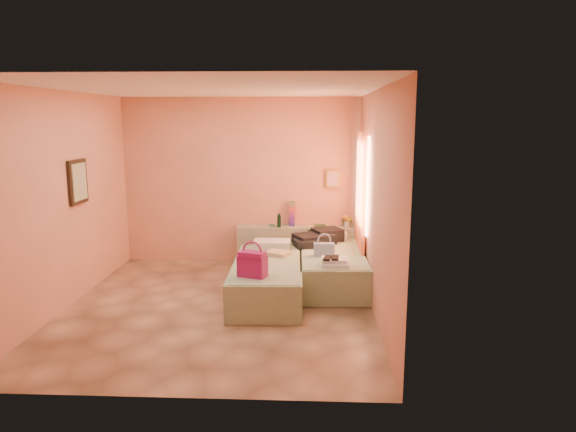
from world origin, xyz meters
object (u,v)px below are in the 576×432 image
(towel_stack, at_px, (336,262))
(magenta_handbag, at_px, (252,264))
(water_bottle, at_px, (279,221))
(flower_vase, at_px, (347,220))
(headboard_ledge, at_px, (298,245))
(blue_handbag, at_px, (324,250))
(bed_left, at_px, (268,280))
(bed_right, at_px, (331,267))
(green_book, at_px, (320,226))

(towel_stack, bearing_deg, magenta_handbag, -154.05)
(water_bottle, height_order, flower_vase, flower_vase)
(headboard_ledge, distance_m, flower_vase, 0.94)
(water_bottle, xyz_separation_m, blue_handbag, (0.73, -1.26, -0.17))
(bed_left, relative_size, blue_handbag, 6.85)
(bed_left, bearing_deg, flower_vase, 53.22)
(headboard_ledge, bearing_deg, flower_vase, -0.04)
(bed_left, xyz_separation_m, magenta_handbag, (-0.13, -0.64, 0.41))
(bed_left, height_order, towel_stack, towel_stack)
(bed_right, relative_size, water_bottle, 8.94)
(green_book, distance_m, flower_vase, 0.47)
(flower_vase, relative_size, magenta_handbag, 0.70)
(water_bottle, height_order, green_book, water_bottle)
(headboard_ledge, xyz_separation_m, towel_stack, (0.55, -1.82, 0.23))
(water_bottle, distance_m, magenta_handbag, 2.29)
(bed_left, distance_m, water_bottle, 1.72)
(blue_handbag, xyz_separation_m, towel_stack, (0.14, -0.50, -0.04))
(blue_handbag, bearing_deg, bed_right, 63.39)
(blue_handbag, relative_size, towel_stack, 0.83)
(bed_right, xyz_separation_m, magenta_handbag, (-1.03, -1.29, 0.41))
(bed_right, distance_m, flower_vase, 1.21)
(bed_right, xyz_separation_m, flower_vase, (0.30, 1.05, 0.52))
(bed_right, bearing_deg, bed_left, -145.70)
(headboard_ledge, height_order, green_book, green_book)
(green_book, relative_size, flower_vase, 0.76)
(headboard_ledge, height_order, magenta_handbag, magenta_handbag)
(bed_left, distance_m, bed_right, 1.11)
(headboard_ledge, relative_size, green_book, 11.28)
(water_bottle, relative_size, flower_vase, 0.93)
(magenta_handbag, bearing_deg, flower_vase, 79.07)
(green_book, bearing_deg, flower_vase, -10.82)
(bed_left, xyz_separation_m, bed_right, (0.90, 0.65, 0.00))
(headboard_ledge, distance_m, green_book, 0.50)
(headboard_ledge, bearing_deg, bed_right, -63.43)
(headboard_ledge, distance_m, bed_right, 1.18)
(green_book, height_order, flower_vase, flower_vase)
(bed_left, distance_m, blue_handbag, 0.94)
(headboard_ledge, xyz_separation_m, bed_right, (0.52, -1.05, -0.08))
(green_book, xyz_separation_m, towel_stack, (0.18, -1.85, -0.12))
(water_bottle, xyz_separation_m, green_book, (0.69, 0.09, -0.10))
(headboard_ledge, height_order, bed_right, headboard_ledge)
(water_bottle, height_order, magenta_handbag, water_bottle)
(headboard_ledge, bearing_deg, magenta_handbag, -102.28)
(water_bottle, bearing_deg, headboard_ledge, 10.48)
(bed_right, relative_size, towel_stack, 5.71)
(magenta_handbag, height_order, towel_stack, magenta_handbag)
(headboard_ledge, height_order, blue_handbag, blue_handbag)
(headboard_ledge, bearing_deg, bed_left, -102.44)
(flower_vase, bearing_deg, headboard_ledge, 179.96)
(water_bottle, height_order, blue_handbag, water_bottle)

